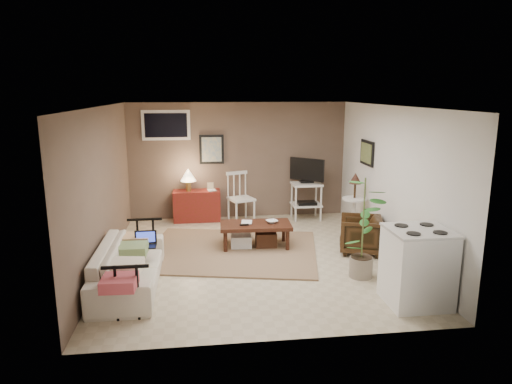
{
  "coord_description": "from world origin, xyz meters",
  "views": [
    {
      "loc": [
        -0.81,
        -6.87,
        2.63
      ],
      "look_at": [
        0.1,
        0.35,
        1.01
      ],
      "focal_mm": 32.0,
      "sensor_mm": 36.0,
      "label": 1
    }
  ],
  "objects": [
    {
      "name": "bowl",
      "position": [
        0.39,
        0.5,
        0.52
      ],
      "size": [
        0.2,
        0.11,
        0.19
      ],
      "primitive_type": "imported",
      "rotation": [
        0.0,
        0.0,
        0.32
      ],
      "color": "#3D1A10",
      "rests_on": "coffee_table"
    },
    {
      "name": "book_table",
      "position": [
        -0.12,
        0.56,
        0.55
      ],
      "size": [
        0.18,
        0.05,
        0.24
      ],
      "primitive_type": "imported",
      "rotation": [
        0.0,
        0.0,
        -0.16
      ],
      "color": "#3D1A10",
      "rests_on": "coffee_table"
    },
    {
      "name": "side_table",
      "position": [
        1.99,
        0.95,
        0.73
      ],
      "size": [
        0.44,
        0.44,
        1.18
      ],
      "color": "silver",
      "rests_on": "floor"
    },
    {
      "name": "sofa_pillows",
      "position": [
        -1.75,
        -1.08,
        0.49
      ],
      "size": [
        0.39,
        1.93,
        0.14
      ],
      "primitive_type": null,
      "color": "beige",
      "rests_on": "sofa"
    },
    {
      "name": "sofa",
      "position": [
        -1.8,
        -0.85,
        0.4
      ],
      "size": [
        0.59,
        2.02,
        0.79
      ],
      "primitive_type": "imported",
      "rotation": [
        0.0,
        0.0,
        1.57
      ],
      "color": "beige",
      "rests_on": "floor"
    },
    {
      "name": "spindle_chair",
      "position": [
        0.01,
        2.1,
        0.48
      ],
      "size": [
        0.59,
        0.59,
        1.02
      ],
      "color": "silver",
      "rests_on": "floor"
    },
    {
      "name": "laptop",
      "position": [
        -1.61,
        -0.5,
        0.51
      ],
      "size": [
        0.31,
        0.23,
        0.21
      ],
      "color": "black",
      "rests_on": "sofa"
    },
    {
      "name": "rug",
      "position": [
        -0.32,
        0.34,
        0.01
      ],
      "size": [
        3.2,
        2.77,
        0.03
      ],
      "primitive_type": "cube",
      "rotation": [
        0.0,
        0.0,
        -0.21
      ],
      "color": "#80624B",
      "rests_on": "floor"
    },
    {
      "name": "red_console",
      "position": [
        -0.9,
        2.29,
        0.38
      ],
      "size": [
        0.95,
        0.42,
        1.1
      ],
      "color": "maroon",
      "rests_on": "floor"
    },
    {
      "name": "coffee_table",
      "position": [
        0.1,
        0.49,
        0.25
      ],
      "size": [
        1.22,
        0.67,
        0.45
      ],
      "color": "#3D1A10",
      "rests_on": "floor"
    },
    {
      "name": "sofa_end_rails",
      "position": [
        -1.68,
        -0.85,
        0.34
      ],
      "size": [
        0.54,
        2.02,
        0.68
      ],
      "primitive_type": null,
      "color": "black",
      "rests_on": "floor"
    },
    {
      "name": "stove",
      "position": [
        1.85,
        -1.84,
        0.49
      ],
      "size": [
        0.75,
        0.7,
        0.98
      ],
      "color": "white",
      "rests_on": "floor"
    },
    {
      "name": "armchair",
      "position": [
        1.8,
        0.05,
        0.34
      ],
      "size": [
        0.78,
        0.81,
        0.67
      ],
      "primitive_type": "imported",
      "rotation": [
        0.0,
        0.0,
        -1.89
      ],
      "color": "#321E0E",
      "rests_on": "floor"
    },
    {
      "name": "book_console",
      "position": [
        -0.65,
        2.23,
        0.74
      ],
      "size": [
        0.16,
        0.05,
        0.22
      ],
      "primitive_type": "imported",
      "rotation": [
        0.0,
        0.0,
        0.16
      ],
      "color": "#3D1A10",
      "rests_on": "red_console"
    },
    {
      "name": "art_right",
      "position": [
        2.23,
        1.05,
        1.52
      ],
      "size": [
        0.03,
        0.6,
        0.45
      ],
      "primitive_type": "cube",
      "color": "black"
    },
    {
      "name": "window",
      "position": [
        -1.45,
        2.48,
        1.95
      ],
      "size": [
        0.96,
        0.03,
        0.6
      ],
      "primitive_type": "cube",
      "color": "silver"
    },
    {
      "name": "tv_stand",
      "position": [
        1.38,
        2.13,
        0.68
      ],
      "size": [
        0.61,
        0.55,
        1.28
      ],
      "color": "silver",
      "rests_on": "floor"
    },
    {
      "name": "potted_plant",
      "position": [
        1.46,
        -0.94,
        0.79
      ],
      "size": [
        0.37,
        0.37,
        1.48
      ],
      "color": "gray",
      "rests_on": "floor"
    },
    {
      "name": "floor",
      "position": [
        0.0,
        0.0,
        0.0
      ],
      "size": [
        5.0,
        5.0,
        0.0
      ],
      "primitive_type": "plane",
      "color": "#C1B293",
      "rests_on": "ground"
    },
    {
      "name": "art_back",
      "position": [
        -0.55,
        2.48,
        1.45
      ],
      "size": [
        0.5,
        0.03,
        0.6
      ],
      "primitive_type": "cube",
      "color": "black"
    }
  ]
}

